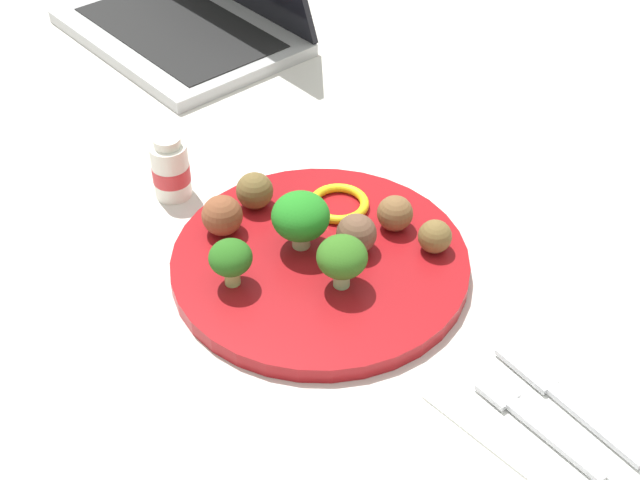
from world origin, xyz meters
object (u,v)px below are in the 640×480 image
object	(u,v)px
broccoli_floret_back_left	(302,216)
yogurt_bottle	(171,169)
laptop	(192,6)
meatball_far_rim	(395,213)
meatball_front_right	(222,215)
meatball_front_left	(255,191)
meatball_near_rim	(356,234)
pepper_ring_mid_left	(339,203)
broccoli_floret_front_right	(231,259)
meatball_mid_left	(435,236)
fork	(533,421)
knife	(561,396)
plate	(320,263)
napkin	(554,418)
broccoli_floret_front_left	(342,258)

from	to	relation	value
broccoli_floret_back_left	yogurt_bottle	xyz separation A→B (m)	(0.17, 0.02, -0.02)
yogurt_bottle	laptop	world-z (taller)	laptop
meatball_far_rim	meatball_front_right	xyz separation A→B (m)	(0.12, 0.11, 0.00)
meatball_front_left	meatball_near_rim	world-z (taller)	meatball_near_rim
meatball_far_rim	meatball_near_rim	world-z (taller)	meatball_near_rim
meatball_front_left	pepper_ring_mid_left	world-z (taller)	meatball_front_left
broccoli_floret_back_left	meatball_far_rim	world-z (taller)	broccoli_floret_back_left
broccoli_floret_back_left	meatball_far_rim	distance (m)	0.09
broccoli_floret_front_right	yogurt_bottle	world-z (taller)	yogurt_bottle
broccoli_floret_back_left	meatball_front_left	world-z (taller)	broccoli_floret_back_left
meatball_far_rim	meatball_mid_left	xyz separation A→B (m)	(-0.05, 0.00, -0.00)
laptop	yogurt_bottle	bearing A→B (deg)	134.04
meatball_front_left	pepper_ring_mid_left	size ratio (longest dim) A/B	0.61
laptop	meatball_near_rim	bearing A→B (deg)	154.81
fork	laptop	bearing A→B (deg)	-21.83
broccoli_floret_front_right	pepper_ring_mid_left	world-z (taller)	broccoli_floret_front_right
meatball_near_rim	laptop	bearing A→B (deg)	-25.19
pepper_ring_mid_left	knife	distance (m)	0.29
yogurt_bottle	broccoli_floret_back_left	bearing A→B (deg)	-174.65
broccoli_floret_front_right	meatball_mid_left	distance (m)	0.19
meatball_front_left	laptop	bearing A→B (deg)	-33.96
broccoli_floret_back_left	fork	xyz separation A→B (m)	(-0.27, 0.03, -0.04)
broccoli_floret_front_right	laptop	distance (m)	0.52
broccoli_floret_back_left	meatball_near_rim	xyz separation A→B (m)	(-0.04, -0.03, -0.02)
meatball_near_rim	broccoli_floret_front_right	bearing A→B (deg)	63.26
plate	broccoli_floret_back_left	distance (m)	0.05
broccoli_floret_front_right	napkin	size ratio (longest dim) A/B	0.27
plate	meatball_front_left	world-z (taller)	meatball_front_left
meatball_near_rim	laptop	world-z (taller)	laptop
meatball_front_left	pepper_ring_mid_left	xyz separation A→B (m)	(-0.06, -0.05, -0.01)
broccoli_floret_front_left	pepper_ring_mid_left	size ratio (longest dim) A/B	0.85
plate	pepper_ring_mid_left	distance (m)	0.08
meatball_front_right	yogurt_bottle	size ratio (longest dim) A/B	0.56
meatball_mid_left	knife	xyz separation A→B (m)	(-0.18, 0.07, -0.02)
pepper_ring_mid_left	broccoli_floret_front_right	bearing A→B (deg)	89.49
meatball_mid_left	laptop	xyz separation A→B (m)	(0.52, -0.17, 0.01)
pepper_ring_mid_left	laptop	xyz separation A→B (m)	(0.41, -0.18, 0.02)
broccoli_floret_back_left	knife	bearing A→B (deg)	-179.02
broccoli_floret_front_left	plate	bearing A→B (deg)	-22.33
broccoli_floret_front_left	meatball_far_rim	xyz separation A→B (m)	(0.01, -0.10, -0.01)
broccoli_floret_back_left	broccoli_floret_front_right	bearing A→B (deg)	81.62
meatball_far_rim	pepper_ring_mid_left	xyz separation A→B (m)	(0.06, 0.01, -0.01)
broccoli_floret_front_right	plate	bearing A→B (deg)	-114.37
broccoli_floret_front_left	broccoli_floret_front_right	world-z (taller)	broccoli_floret_front_left
napkin	laptop	distance (m)	0.75
meatball_mid_left	laptop	bearing A→B (deg)	-18.14
fork	knife	bearing A→B (deg)	-97.31
broccoli_floret_back_left	pepper_ring_mid_left	size ratio (longest dim) A/B	0.94
meatball_front_left	meatball_front_right	distance (m)	0.05
broccoli_floret_front_right	fork	xyz separation A→B (m)	(-0.28, -0.05, -0.04)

